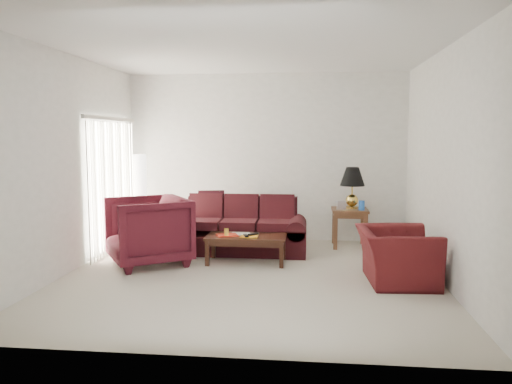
# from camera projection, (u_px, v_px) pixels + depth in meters

# --- Properties ---
(floor) EXTENTS (5.00, 5.00, 0.00)m
(floor) POSITION_uv_depth(u_px,v_px,m) (249.00, 276.00, 6.72)
(floor) COLOR beige
(floor) RESTS_ON ground
(blinds) EXTENTS (0.10, 2.00, 2.16)m
(blinds) POSITION_uv_depth(u_px,v_px,m) (112.00, 185.00, 8.14)
(blinds) COLOR silver
(blinds) RESTS_ON ground
(sofa) EXTENTS (2.22, 1.13, 0.88)m
(sofa) POSITION_uv_depth(u_px,v_px,m) (240.00, 226.00, 8.07)
(sofa) COLOR black
(sofa) RESTS_ON ground
(throw_pillow) EXTENTS (0.49, 0.32, 0.47)m
(throw_pillow) POSITION_uv_depth(u_px,v_px,m) (211.00, 204.00, 8.69)
(throw_pillow) COLOR black
(throw_pillow) RESTS_ON sofa
(end_table) EXTENTS (0.65, 0.65, 0.66)m
(end_table) POSITION_uv_depth(u_px,v_px,m) (349.00, 228.00, 8.50)
(end_table) COLOR brown
(end_table) RESTS_ON ground
(table_lamp) EXTENTS (0.45, 0.45, 0.70)m
(table_lamp) POSITION_uv_depth(u_px,v_px,m) (352.00, 188.00, 8.49)
(table_lamp) COLOR gold
(table_lamp) RESTS_ON end_table
(clock) EXTENTS (0.16, 0.09, 0.15)m
(clock) POSITION_uv_depth(u_px,v_px,m) (341.00, 205.00, 8.37)
(clock) COLOR silver
(clock) RESTS_ON end_table
(blue_canister) EXTENTS (0.12, 0.12, 0.16)m
(blue_canister) POSITION_uv_depth(u_px,v_px,m) (362.00, 205.00, 8.29)
(blue_canister) COLOR blue
(blue_canister) RESTS_ON end_table
(picture_frame) EXTENTS (0.14, 0.17, 0.05)m
(picture_frame) POSITION_uv_depth(u_px,v_px,m) (339.00, 202.00, 8.69)
(picture_frame) COLOR silver
(picture_frame) RESTS_ON end_table
(floor_lamp) EXTENTS (0.31, 0.31, 1.59)m
(floor_lamp) POSITION_uv_depth(u_px,v_px,m) (141.00, 198.00, 8.83)
(floor_lamp) COLOR white
(floor_lamp) RESTS_ON ground
(armchair_left) EXTENTS (1.51, 1.50, 1.00)m
(armchair_left) POSITION_uv_depth(u_px,v_px,m) (148.00, 231.00, 7.30)
(armchair_left) COLOR #3C0D16
(armchair_left) RESTS_ON ground
(armchair_right) EXTENTS (0.99, 1.12, 0.69)m
(armchair_right) POSITION_uv_depth(u_px,v_px,m) (396.00, 256.00, 6.40)
(armchair_right) COLOR #420F11
(armchair_right) RESTS_ON ground
(coffee_table) EXTENTS (1.28, 0.83, 0.41)m
(coffee_table) POSITION_uv_depth(u_px,v_px,m) (246.00, 249.00, 7.42)
(coffee_table) COLOR black
(coffee_table) RESTS_ON ground
(magazine_red) EXTENTS (0.36, 0.32, 0.02)m
(magazine_red) POSITION_uv_depth(u_px,v_px,m) (227.00, 235.00, 7.39)
(magazine_red) COLOR #B72512
(magazine_red) RESTS_ON coffee_table
(magazine_white) EXTENTS (0.27, 0.21, 0.02)m
(magazine_white) POSITION_uv_depth(u_px,v_px,m) (240.00, 234.00, 7.48)
(magazine_white) COLOR beige
(magazine_white) RESTS_ON coffee_table
(magazine_orange) EXTENTS (0.25, 0.19, 0.01)m
(magazine_orange) POSITION_uv_depth(u_px,v_px,m) (249.00, 236.00, 7.29)
(magazine_orange) COLOR orange
(magazine_orange) RESTS_ON coffee_table
(remote_a) EXTENTS (0.10, 0.17, 0.02)m
(remote_a) POSITION_uv_depth(u_px,v_px,m) (246.00, 236.00, 7.26)
(remote_a) COLOR black
(remote_a) RESTS_ON coffee_table
(remote_b) EXTENTS (0.16, 0.17, 0.02)m
(remote_b) POSITION_uv_depth(u_px,v_px,m) (253.00, 234.00, 7.36)
(remote_b) COLOR black
(remote_b) RESTS_ON coffee_table
(yellow_glass) EXTENTS (0.08, 0.08, 0.12)m
(yellow_glass) POSITION_uv_depth(u_px,v_px,m) (226.00, 233.00, 7.32)
(yellow_glass) COLOR yellow
(yellow_glass) RESTS_ON coffee_table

